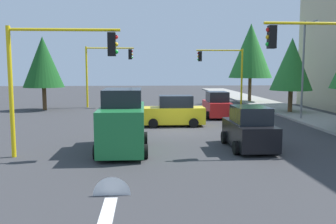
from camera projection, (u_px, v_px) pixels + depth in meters
ground_plane at (179, 131)px, 21.73m from camera, size 120.00×120.00×0.00m
sidewalk_kerb at (312, 117)px, 27.35m from camera, size 80.00×4.00×0.15m
lane_arrow_near at (110, 202)px, 10.12m from camera, size 2.40×1.10×1.10m
traffic_signal_far_left at (224, 66)px, 35.50m from camera, size 0.36×4.59×5.61m
traffic_signal_near_left at (325, 60)px, 15.67m from camera, size 0.36×4.59×5.73m
traffic_signal_near_right at (56, 65)px, 14.97m from camera, size 0.36×4.59×5.40m
traffic_signal_far_right at (105, 65)px, 34.76m from camera, size 0.36×4.59×5.79m
street_lamp_curbside at (306, 59)px, 25.39m from camera, size 2.15×0.28×7.00m
tree_roadside_mid at (292, 64)px, 29.82m from camera, size 3.41×3.41×6.19m
tree_roadside_far at (251, 51)px, 39.52m from camera, size 4.66×4.66×8.54m
tree_opposite_side at (43, 62)px, 32.41m from camera, size 3.59×3.59×6.53m
delivery_van_green at (123, 123)px, 16.32m from camera, size 4.80×2.22×2.77m
car_yellow at (173, 112)px, 23.59m from camera, size 1.92×4.09×1.98m
car_black at (249, 129)px, 16.81m from camera, size 3.87×2.00×1.98m
car_red at (217, 106)px, 27.72m from camera, size 3.64×1.97×1.98m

